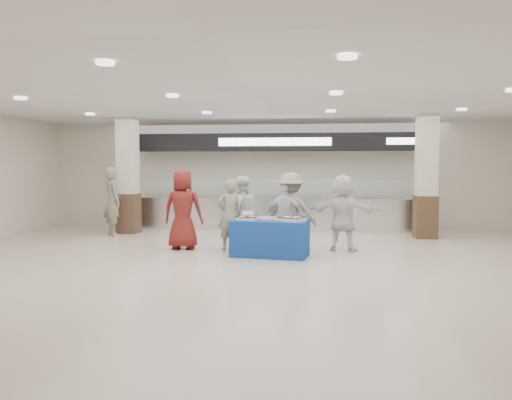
# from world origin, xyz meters

# --- Properties ---
(ground) EXTENTS (14.00, 14.00, 0.00)m
(ground) POSITION_xyz_m (0.00, 0.00, 0.00)
(ground) COLOR beige
(ground) RESTS_ON ground
(serving_line) EXTENTS (8.70, 0.85, 2.80)m
(serving_line) POSITION_xyz_m (0.00, 5.40, 1.16)
(serving_line) COLOR silver
(serving_line) RESTS_ON ground
(column_left) EXTENTS (0.55, 0.55, 3.20)m
(column_left) POSITION_xyz_m (-4.00, 4.20, 1.53)
(column_left) COLOR #3C291B
(column_left) RESTS_ON ground
(column_right) EXTENTS (0.55, 0.55, 3.20)m
(column_right) POSITION_xyz_m (4.00, 4.20, 1.53)
(column_right) COLOR #3C291B
(column_right) RESTS_ON ground
(display_table) EXTENTS (1.65, 1.00, 0.75)m
(display_table) POSITION_xyz_m (0.22, 1.13, 0.38)
(display_table) COLOR #164197
(display_table) RESTS_ON ground
(sheet_cake_left) EXTENTS (0.46, 0.38, 0.09)m
(sheet_cake_left) POSITION_xyz_m (-0.26, 1.18, 0.80)
(sheet_cake_left) COLOR white
(sheet_cake_left) RESTS_ON display_table
(sheet_cake_right) EXTENTS (0.61, 0.57, 0.10)m
(sheet_cake_right) POSITION_xyz_m (0.67, 1.05, 0.80)
(sheet_cake_right) COLOR white
(sheet_cake_right) RESTS_ON display_table
(cupcake_tray) EXTENTS (0.46, 0.38, 0.07)m
(cupcake_tray) POSITION_xyz_m (0.20, 1.15, 0.78)
(cupcake_tray) COLOR #B4B4BA
(cupcake_tray) RESTS_ON display_table
(civilian_maroon) EXTENTS (0.88, 0.58, 1.79)m
(civilian_maroon) POSITION_xyz_m (-1.80, 1.77, 0.90)
(civilian_maroon) COLOR maroon
(civilian_maroon) RESTS_ON ground
(soldier_a) EXTENTS (0.68, 0.56, 1.59)m
(soldier_a) POSITION_xyz_m (-0.73, 1.77, 0.79)
(soldier_a) COLOR gray
(soldier_a) RESTS_ON ground
(chef_tall) EXTENTS (0.98, 0.89, 1.64)m
(chef_tall) POSITION_xyz_m (-0.53, 2.19, 0.82)
(chef_tall) COLOR white
(chef_tall) RESTS_ON ground
(chef_short) EXTENTS (0.94, 0.53, 1.52)m
(chef_short) POSITION_xyz_m (0.50, 1.78, 0.76)
(chef_short) COLOR white
(chef_short) RESTS_ON ground
(soldier_b) EXTENTS (1.15, 0.70, 1.73)m
(soldier_b) POSITION_xyz_m (0.61, 1.91, 0.86)
(soldier_b) COLOR gray
(soldier_b) RESTS_ON ground
(civilian_white) EXTENTS (1.64, 0.88, 1.69)m
(civilian_white) POSITION_xyz_m (1.76, 1.95, 0.84)
(civilian_white) COLOR white
(civilian_white) RESTS_ON ground
(soldier_bg) EXTENTS (0.77, 0.80, 1.84)m
(soldier_bg) POSITION_xyz_m (-4.24, 3.69, 0.92)
(soldier_bg) COLOR gray
(soldier_bg) RESTS_ON ground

